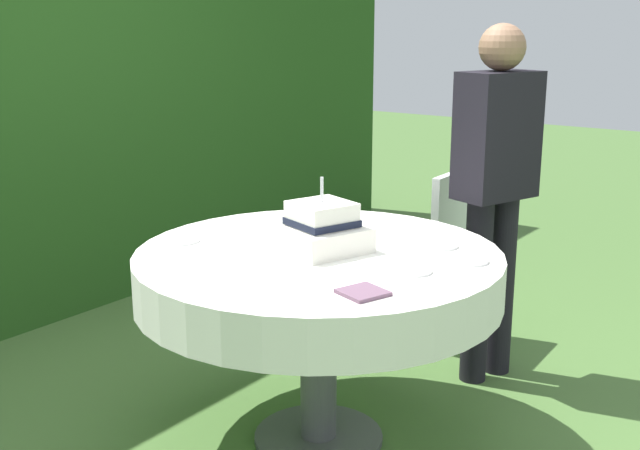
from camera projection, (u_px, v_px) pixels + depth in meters
ground_plane at (319, 438)px, 3.16m from camera, size 20.00×20.00×0.00m
cake_table at (318, 277)px, 3.00m from camera, size 1.38×1.38×0.77m
wedding_cake at (322, 229)px, 2.97m from camera, size 0.37×0.37×0.28m
serving_plate_near at (181, 240)px, 3.10m from camera, size 0.14×0.14×0.01m
serving_plate_far at (415, 271)px, 2.72m from camera, size 0.12×0.12×0.01m
serving_plate_left at (471, 260)px, 2.84m from camera, size 0.13×0.13×0.01m
serving_plate_right at (441, 245)px, 3.03m from camera, size 0.13×0.13×0.01m
napkin_stack at (363, 292)px, 2.51m from camera, size 0.17×0.17×0.01m
garden_chair at (433, 238)px, 4.03m from camera, size 0.42×0.42×0.89m
standing_person at (495, 180)px, 3.50m from camera, size 0.40×0.30×1.60m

